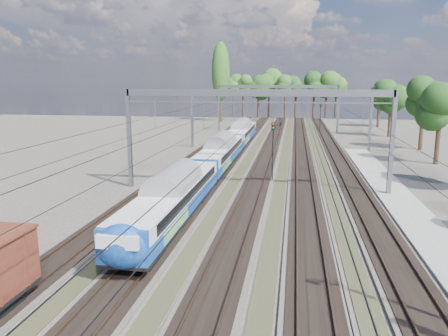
# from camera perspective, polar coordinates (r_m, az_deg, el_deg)

# --- Properties ---
(track_bed) EXTENTS (21.00, 130.00, 0.34)m
(track_bed) POSITION_cam_1_polar(r_m,az_deg,el_deg) (53.79, 5.40, 0.96)
(track_bed) COLOR #47423A
(track_bed) RESTS_ON ground
(platform) EXTENTS (3.00, 70.00, 0.30)m
(platform) POSITION_cam_1_polar(r_m,az_deg,el_deg) (30.63, 25.20, -7.96)
(platform) COLOR gray
(platform) RESTS_ON ground
(catenary) EXTENTS (25.65, 130.00, 9.00)m
(catenary) POSITION_cam_1_polar(r_m,az_deg,el_deg) (60.68, 6.32, 8.10)
(catenary) COLOR slate
(catenary) RESTS_ON ground
(tree_belt) EXTENTS (38.94, 101.38, 11.57)m
(tree_belt) POSITION_cam_1_polar(r_m,az_deg,el_deg) (99.49, 11.41, 10.15)
(tree_belt) COLOR black
(tree_belt) RESTS_ON ground
(poplar) EXTENTS (4.40, 4.40, 19.04)m
(poplar) POSITION_cam_1_polar(r_m,az_deg,el_deg) (107.35, -0.44, 12.43)
(poplar) COLOR black
(poplar) RESTS_ON ground
(emu_train) EXTENTS (2.71, 57.47, 3.97)m
(emu_train) POSITION_cam_1_polar(r_m,az_deg,el_deg) (47.66, -0.49, 2.40)
(emu_train) COLOR black
(emu_train) RESTS_ON ground
(worker) EXTENTS (0.53, 0.74, 1.89)m
(worker) POSITION_cam_1_polar(r_m,az_deg,el_deg) (94.82, 7.39, 5.88)
(worker) COLOR black
(worker) RESTS_ON ground
(signal_near) EXTENTS (0.38, 0.35, 5.74)m
(signal_near) POSITION_cam_1_polar(r_m,az_deg,el_deg) (43.16, 6.42, 3.14)
(signal_near) COLOR black
(signal_near) RESTS_ON ground
(signal_far) EXTENTS (0.37, 0.34, 5.46)m
(signal_far) POSITION_cam_1_polar(r_m,az_deg,el_deg) (87.95, 12.48, 6.94)
(signal_far) COLOR black
(signal_far) RESTS_ON ground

